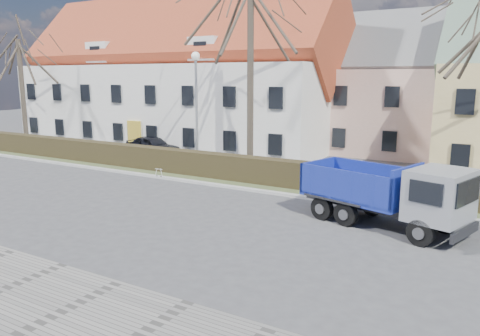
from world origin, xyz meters
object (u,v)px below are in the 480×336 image
Objects in this scene: cart_frame at (156,173)px; streetlight at (197,112)px; parked_car_a at (153,146)px; dump_truck at (378,192)px.

streetlight is at bearing 69.16° from cart_frame.
parked_car_a is at bearing 153.62° from streetlight.
parked_car_a is (-17.08, 7.43, -0.54)m from dump_truck.
dump_truck reaches higher than cart_frame.
streetlight is (-11.29, 4.56, 2.15)m from dump_truck.
streetlight reaches higher than dump_truck.
dump_truck is 9.46× the size of cart_frame.
streetlight is 4.08m from cart_frame.
streetlight reaches higher than cart_frame.
cart_frame is 7.24m from parked_car_a.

